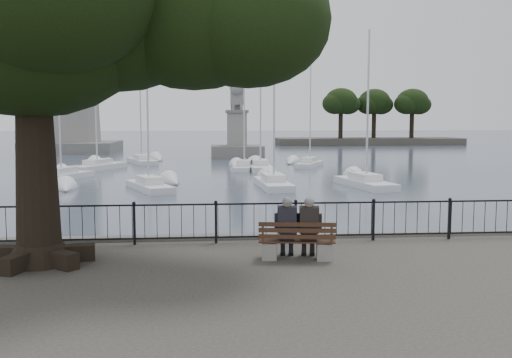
{
  "coord_description": "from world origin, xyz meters",
  "views": [
    {
      "loc": [
        -1.2,
        -11.5,
        3.06
      ],
      "look_at": [
        0.0,
        2.5,
        1.6
      ],
      "focal_mm": 40.0,
      "sensor_mm": 36.0,
      "label": 1
    }
  ],
  "objects": [
    {
      "name": "sailboat_c",
      "position": [
        2.74,
        22.29,
        -0.68
      ],
      "size": [
        1.9,
        5.81,
        11.35
      ],
      "color": "silver",
      "rests_on": "ground"
    },
    {
      "name": "lighthouse",
      "position": [
        -18.0,
        62.0,
        12.9
      ],
      "size": [
        10.8,
        10.8,
        32.79
      ],
      "color": "#605E5B",
      "rests_on": "ground"
    },
    {
      "name": "tree",
      "position": [
        -4.02,
        0.96,
        5.46
      ],
      "size": [
        10.17,
        7.1,
        8.3
      ],
      "color": "black",
      "rests_on": "ground"
    },
    {
      "name": "person_right",
      "position": [
        1.01,
        0.72,
        0.64
      ],
      "size": [
        0.44,
        0.73,
        1.39
      ],
      "color": "black",
      "rests_on": "ground"
    },
    {
      "name": "sailboat_e",
      "position": [
        -11.07,
        28.19,
        -0.62
      ],
      "size": [
        3.52,
        5.42,
        12.76
      ],
      "color": "silver",
      "rests_on": "ground"
    },
    {
      "name": "sailboat_f",
      "position": [
        1.77,
        34.52,
        -0.66
      ],
      "size": [
        2.31,
        5.15,
        11.13
      ],
      "color": "silver",
      "rests_on": "ground"
    },
    {
      "name": "sailboat_a",
      "position": [
        -10.15,
        18.78,
        -0.71
      ],
      "size": [
        2.75,
        5.36,
        9.07
      ],
      "color": "silver",
      "rests_on": "ground"
    },
    {
      "name": "harbor",
      "position": [
        0.0,
        3.0,
        -0.5
      ],
      "size": [
        260.0,
        260.0,
        1.2
      ],
      "color": "#605E5B",
      "rests_on": "ground"
    },
    {
      "name": "person_left",
      "position": [
        0.54,
        0.78,
        0.64
      ],
      "size": [
        0.44,
        0.73,
        1.39
      ],
      "color": "black",
      "rests_on": "ground"
    },
    {
      "name": "sailboat_j",
      "position": [
        3.07,
        34.37,
        -0.67
      ],
      "size": [
        1.68,
        5.95,
        11.57
      ],
      "color": "silver",
      "rests_on": "ground"
    },
    {
      "name": "sailboat_i",
      "position": [
        -10.11,
        35.85,
        -0.67
      ],
      "size": [
        4.05,
        6.31,
        11.94
      ],
      "color": "silver",
      "rests_on": "ground"
    },
    {
      "name": "sailboat_b",
      "position": [
        -4.56,
        21.71,
        -0.65
      ],
      "size": [
        3.33,
        5.43,
        11.96
      ],
      "color": "silver",
      "rests_on": "ground"
    },
    {
      "name": "lion_monument",
      "position": [
        2.0,
        49.94,
        1.05
      ],
      "size": [
        5.53,
        5.53,
        8.27
      ],
      "color": "#605E5B",
      "rests_on": "ground"
    },
    {
      "name": "bench",
      "position": [
        0.74,
        0.66,
        0.31
      ],
      "size": [
        1.72,
        0.73,
        0.88
      ],
      "color": "gray",
      "rests_on": "ground"
    },
    {
      "name": "sailboat_h",
      "position": [
        -7.27,
        42.09,
        -0.62
      ],
      "size": [
        3.49,
        5.91,
        13.3
      ],
      "color": "silver",
      "rests_on": "ground"
    },
    {
      "name": "sailboat_d",
      "position": [
        8.32,
        22.15,
        -0.72
      ],
      "size": [
        2.61,
        6.08,
        9.56
      ],
      "color": "silver",
      "rests_on": "ground"
    },
    {
      "name": "far_shore",
      "position": [
        25.54,
        79.46,
        3.0
      ],
      "size": [
        30.0,
        8.6,
        9.18
      ],
      "color": "#39362F",
      "rests_on": "ground"
    },
    {
      "name": "sailboat_g",
      "position": [
        7.68,
        37.54,
        -0.71
      ],
      "size": [
        3.35,
        5.14,
        9.34
      ],
      "color": "silver",
      "rests_on": "ground"
    },
    {
      "name": "railing",
      "position": [
        0.0,
        2.5,
        0.56
      ],
      "size": [
        22.06,
        0.06,
        1.0
      ],
      "color": "black",
      "rests_on": "ground"
    }
  ]
}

